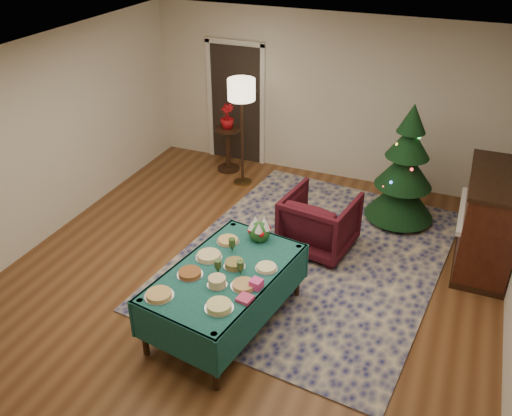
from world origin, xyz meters
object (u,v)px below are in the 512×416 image
at_px(gift_box, 256,284).
at_px(floor_lamp, 241,96).
at_px(christmas_tree, 405,171).
at_px(potted_plant, 227,122).
at_px(buffet_table, 225,282).
at_px(piano, 488,222).
at_px(side_table, 228,150).
at_px(armchair, 320,220).

xyz_separation_m(gift_box, floor_lamp, (-1.62, 3.34, 0.74)).
bearing_deg(christmas_tree, potted_plant, 168.92).
bearing_deg(christmas_tree, buffet_table, -115.18).
relative_size(buffet_table, gift_box, 17.36).
relative_size(gift_box, piano, 0.08).
relative_size(side_table, potted_plant, 1.84).
bearing_deg(floor_lamp, potted_plant, 138.81).
bearing_deg(buffet_table, side_table, 114.55).
relative_size(gift_box, floor_lamp, 0.06).
xyz_separation_m(potted_plant, piano, (4.22, -1.26, -0.27)).
height_order(buffet_table, gift_box, gift_box).
distance_m(buffet_table, side_table, 3.95).
bearing_deg(gift_box, christmas_tree, 72.41).
bearing_deg(piano, floor_lamp, 166.93).
relative_size(floor_lamp, christmas_tree, 0.98).
distance_m(gift_box, potted_plant, 4.25).
xyz_separation_m(gift_box, christmas_tree, (0.99, 3.12, 0.04)).
relative_size(armchair, christmas_tree, 0.50).
height_order(buffet_table, potted_plant, potted_plant).
bearing_deg(gift_box, armchair, 86.94).
distance_m(buffet_table, gift_box, 0.48).
bearing_deg(floor_lamp, side_table, 138.81).
distance_m(floor_lamp, potted_plant, 0.85).
bearing_deg(gift_box, piano, 48.70).
bearing_deg(christmas_tree, armchair, -127.37).
height_order(floor_lamp, christmas_tree, christmas_tree).
height_order(floor_lamp, potted_plant, floor_lamp).
relative_size(side_table, christmas_tree, 0.43).
distance_m(potted_plant, christmas_tree, 3.11).
relative_size(buffet_table, christmas_tree, 1.11).
xyz_separation_m(christmas_tree, piano, (1.17, -0.66, -0.19)).
bearing_deg(floor_lamp, piano, -13.07).
distance_m(armchair, piano, 2.12).
distance_m(floor_lamp, christmas_tree, 2.71).
bearing_deg(armchair, christmas_tree, -118.92).
bearing_deg(side_table, armchair, -39.08).
bearing_deg(potted_plant, christmas_tree, -11.08).
xyz_separation_m(buffet_table, gift_box, (0.42, -0.13, 0.19)).
relative_size(armchair, piano, 0.61).
bearing_deg(side_table, gift_box, -61.05).
relative_size(floor_lamp, potted_plant, 4.23).
height_order(buffet_table, side_table, side_table).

